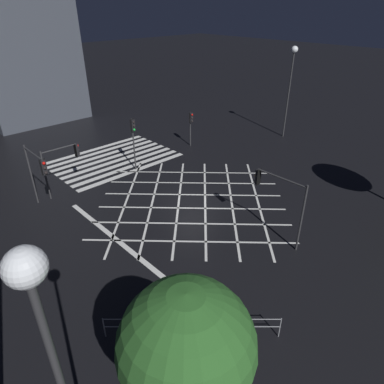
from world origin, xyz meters
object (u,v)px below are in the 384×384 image
at_px(traffic_light_se_cross, 37,168).
at_px(traffic_light_sw_cross, 191,122).
at_px(traffic_light_median_north, 277,191).
at_px(street_lamp_west, 52,354).
at_px(traffic_light_se_main, 64,158).
at_px(street_lamp_far, 292,69).
at_px(street_tree_far, 187,346).
at_px(traffic_light_median_south, 133,134).

distance_m(traffic_light_se_cross, traffic_light_sw_cross, 14.92).
distance_m(traffic_light_median_north, street_lamp_west, 14.85).
distance_m(traffic_light_sw_cross, street_lamp_west, 27.38).
bearing_deg(traffic_light_se_main, traffic_light_median_north, -65.34).
bearing_deg(traffic_light_se_main, traffic_light_sw_cross, 2.58).
xyz_separation_m(traffic_light_sw_cross, street_lamp_west, (20.12, 17.98, 4.64)).
bearing_deg(traffic_light_median_north, traffic_light_se_main, 24.66).
distance_m(street_lamp_west, street_lamp_far, 31.67).
xyz_separation_m(traffic_light_median_north, street_tree_far, (10.61, 4.32, 1.28)).
bearing_deg(traffic_light_median_north, traffic_light_sw_cross, -25.53).
xyz_separation_m(traffic_light_se_cross, traffic_light_median_south, (-7.93, -1.25, -0.09)).
height_order(street_lamp_west, street_tree_far, street_lamp_west).
bearing_deg(street_tree_far, traffic_light_se_main, -104.92).
bearing_deg(traffic_light_sw_cross, traffic_light_se_cross, -82.29).
relative_size(traffic_light_median_north, street_lamp_west, 0.44).
distance_m(traffic_light_sw_cross, street_lamp_far, 10.54).
bearing_deg(street_lamp_far, traffic_light_se_cross, -6.21).
distance_m(traffic_light_median_south, street_lamp_far, 16.22).
relative_size(street_lamp_west, street_tree_far, 1.49).
distance_m(traffic_light_sw_cross, street_tree_far, 24.84).
relative_size(traffic_light_median_south, traffic_light_se_main, 1.19).
distance_m(traffic_light_se_main, street_lamp_far, 21.75).
bearing_deg(street_lamp_far, street_lamp_west, 25.13).
xyz_separation_m(traffic_light_median_south, traffic_light_sw_cross, (-6.83, -0.75, -0.70)).
bearing_deg(street_lamp_far, street_tree_far, 27.55).
relative_size(street_lamp_west, street_lamp_far, 1.07).
height_order(traffic_light_se_cross, traffic_light_sw_cross, traffic_light_se_cross).
bearing_deg(street_lamp_west, street_tree_far, -178.70).
xyz_separation_m(traffic_light_median_south, street_lamp_west, (13.29, 17.23, 3.94)).
relative_size(street_lamp_far, street_tree_far, 1.40).
bearing_deg(traffic_light_se_main, street_tree_far, -104.92).
xyz_separation_m(traffic_light_se_main, street_lamp_west, (7.64, 17.42, 4.33)).
distance_m(traffic_light_median_north, street_lamp_far, 17.90).
bearing_deg(street_lamp_west, traffic_light_sw_cross, -138.21).
xyz_separation_m(street_lamp_west, street_lamp_far, (-28.67, -13.45, -0.47)).
bearing_deg(traffic_light_median_north, street_lamp_west, 107.85).
distance_m(traffic_light_se_cross, street_lamp_far, 23.69).
height_order(traffic_light_median_south, traffic_light_se_main, traffic_light_median_south).
bearing_deg(street_tree_far, street_lamp_far, -152.45).
bearing_deg(traffic_light_median_north, traffic_light_se_cross, 35.49).
bearing_deg(street_lamp_west, traffic_light_median_north, -162.15).
distance_m(traffic_light_se_main, street_lamp_west, 19.51).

